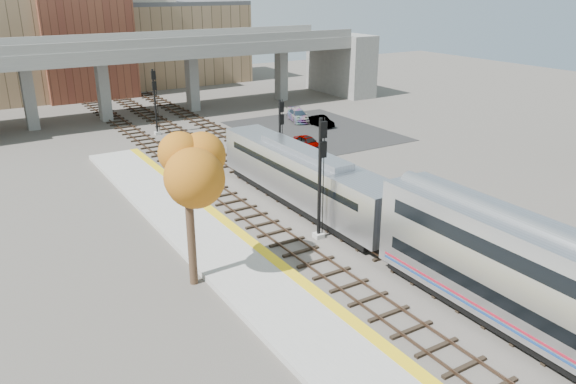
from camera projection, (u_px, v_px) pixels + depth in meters
ground at (384, 265)px, 32.11m from camera, size 160.00×160.00×0.00m
platform at (274, 297)px, 28.51m from camera, size 4.50×60.00×0.35m
yellow_strip at (306, 284)px, 29.37m from camera, size 0.70×60.00×0.01m
tracks at (285, 195)px, 42.54m from camera, size 10.70×95.00×0.25m
overpass at (175, 65)px, 68.49m from camera, size 54.00×12.00×9.50m
buildings_far at (99, 36)px, 83.23m from camera, size 43.00×21.00×20.60m
parking_lot at (314, 131)px, 61.34m from camera, size 14.00×18.00×0.04m
locomotive at (304, 176)px, 39.80m from camera, size 3.02×19.05×4.10m
signal_mast_near at (320, 179)px, 34.15m from camera, size 0.60×0.64×7.73m
signal_mast_mid at (280, 141)px, 45.81m from camera, size 0.60×0.64×6.45m
signal_mast_far at (155, 103)px, 58.70m from camera, size 0.60×0.64×6.91m
tree at (187, 167)px, 27.90m from camera, size 3.60×3.60×8.83m
car_a at (308, 142)px, 54.55m from camera, size 1.57×3.64×1.22m
car_b at (321, 121)px, 63.00m from camera, size 1.26×3.58×1.18m
car_c at (298, 115)px, 65.43m from camera, size 3.01×4.89×1.32m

